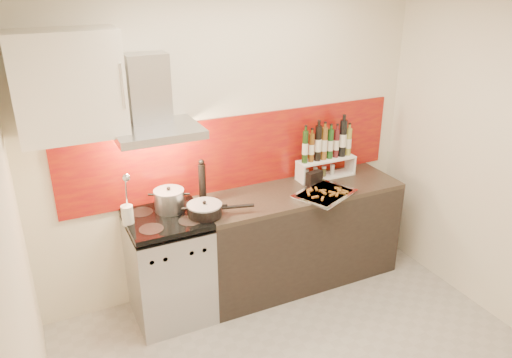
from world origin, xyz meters
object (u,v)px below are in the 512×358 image
range_stove (170,268)px  saute_pan (206,210)px  pepper_mill (202,182)px  stock_pot (169,200)px  counter (299,235)px  baking_tray (325,194)px

range_stove → saute_pan: bearing=-21.2°
range_stove → pepper_mill: bearing=19.3°
range_stove → stock_pot: 0.57m
counter → stock_pot: 1.27m
range_stove → pepper_mill: 0.74m
baking_tray → pepper_mill: bearing=162.5°
range_stove → saute_pan: 0.60m
stock_pot → pepper_mill: (0.29, 0.03, 0.09)m
counter → baking_tray: bearing=-56.9°
range_stove → baking_tray: baking_tray is taller
saute_pan → range_stove: bearing=158.8°
range_stove → pepper_mill: size_ratio=2.40×
saute_pan → counter: bearing=7.2°
saute_pan → pepper_mill: pepper_mill is taller
stock_pot → saute_pan: 0.30m
stock_pot → baking_tray: 1.29m
range_stove → baking_tray: 1.42m
range_stove → saute_pan: size_ratio=1.78×
range_stove → pepper_mill: (0.35, 0.12, 0.64)m
range_stove → counter: range_stove is taller
counter → saute_pan: saute_pan is taller
counter → saute_pan: size_ratio=3.52×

